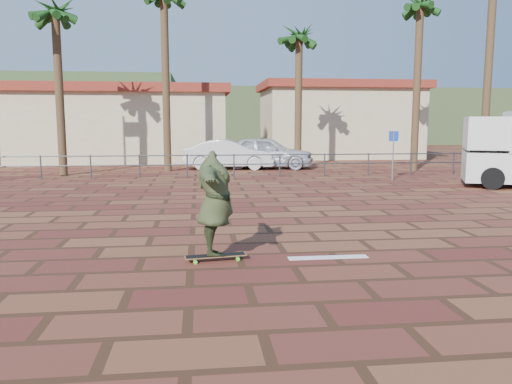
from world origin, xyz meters
TOP-DOWN VIEW (x-y plane):
  - ground at (0.00, 0.00)m, footprint 120.00×120.00m
  - paint_stripe at (0.70, -1.20)m, footprint 1.40×0.22m
  - guardrail at (0.00, 12.00)m, footprint 24.06×0.06m
  - palm_far_left at (-7.50, 13.50)m, footprint 2.40×2.40m
  - palm_left at (-3.00, 15.00)m, footprint 2.40×2.40m
  - palm_center at (3.50, 15.50)m, footprint 2.40×2.40m
  - palm_right at (9.00, 14.00)m, footprint 2.40×2.40m
  - building_west at (-6.00, 22.00)m, footprint 12.60×7.60m
  - building_east at (8.00, 24.00)m, footprint 10.60×6.60m
  - hill_front at (0.00, 50.00)m, footprint 70.00×18.00m
  - hill_back at (-22.00, 56.00)m, footprint 35.00×14.00m
  - longboard at (-1.25, -1.19)m, footprint 1.07×0.38m
  - skateboarder at (-1.25, -1.19)m, footprint 0.62×2.18m
  - car_silver at (1.93, 16.00)m, footprint 5.15×3.01m
  - car_white at (0.03, 15.75)m, footprint 4.66×2.10m
  - street_sign at (6.32, 10.00)m, footprint 0.40×0.07m

SIDE VIEW (x-z plane):
  - ground at x=0.00m, z-range 0.00..0.00m
  - paint_stripe at x=0.70m, z-range 0.00..0.01m
  - longboard at x=-1.25m, z-range 0.03..0.14m
  - guardrail at x=0.00m, z-range 0.18..1.18m
  - car_white at x=0.03m, z-range 0.00..1.49m
  - car_silver at x=1.93m, z-range 0.00..1.65m
  - skateboarder at x=-1.25m, z-range 0.10..1.87m
  - street_sign at x=6.32m, z-range 0.40..2.39m
  - building_west at x=-6.00m, z-range 0.03..4.53m
  - building_east at x=8.00m, z-range 0.04..5.04m
  - hill_front at x=0.00m, z-range 0.00..6.00m
  - hill_back at x=-22.00m, z-range 0.00..8.00m
  - palm_center at x=3.50m, z-range 2.49..10.24m
  - palm_far_left at x=-7.50m, z-range 2.71..10.96m
  - palm_right at x=9.00m, z-range 3.06..12.11m
  - palm_left at x=-3.00m, z-range 3.23..12.68m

